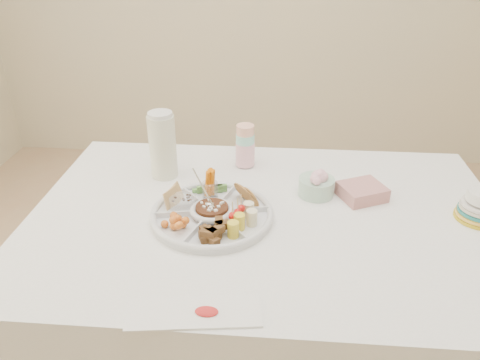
{
  "coord_description": "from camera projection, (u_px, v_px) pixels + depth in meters",
  "views": [
    {
      "loc": [
        0.02,
        -1.26,
        1.58
      ],
      "look_at": [
        -0.09,
        0.06,
        0.85
      ],
      "focal_mm": 35.0,
      "sensor_mm": 36.0,
      "label": 1
    }
  ],
  "objects": [
    {
      "name": "party_tray",
      "position": [
        212.0,
        212.0,
        1.47
      ],
      "size": [
        0.44,
        0.44,
        0.04
      ],
      "primitive_type": "cylinder",
      "rotation": [
        0.0,
        0.0,
        0.19
      ],
      "color": "white",
      "rests_on": "dining_table"
    },
    {
      "name": "granola_chunks",
      "position": [
        214.0,
        233.0,
        1.35
      ],
      "size": [
        0.13,
        0.13,
        0.05
      ],
      "primitive_type": null,
      "rotation": [
        0.0,
        0.0,
        0.19
      ],
      "color": "brown",
      "rests_on": "party_tray"
    },
    {
      "name": "dining_table",
      "position": [
        263.0,
        303.0,
        1.68
      ],
      "size": [
        1.52,
        1.02,
        0.76
      ],
      "primitive_type": "cube",
      "color": "white",
      "rests_on": "floor"
    },
    {
      "name": "carrot_cucumber",
      "position": [
        210.0,
        181.0,
        1.56
      ],
      "size": [
        0.12,
        0.12,
        0.09
      ],
      "primitive_type": null,
      "rotation": [
        0.0,
        0.0,
        0.19
      ],
      "color": "orange",
      "rests_on": "party_tray"
    },
    {
      "name": "banana_tomato",
      "position": [
        250.0,
        212.0,
        1.4
      ],
      "size": [
        0.13,
        0.13,
        0.09
      ],
      "primitive_type": null,
      "rotation": [
        0.0,
        0.0,
        0.19
      ],
      "color": "#FFDF66",
      "rests_on": "party_tray"
    },
    {
      "name": "cup_stack",
      "position": [
        245.0,
        142.0,
        1.75
      ],
      "size": [
        0.09,
        0.09,
        0.2
      ],
      "primitive_type": "cylinder",
      "rotation": [
        0.0,
        0.0,
        -0.25
      ],
      "color": "silver",
      "rests_on": "dining_table"
    },
    {
      "name": "placemat",
      "position": [
        194.0,
        313.0,
        1.12
      ],
      "size": [
        0.33,
        0.15,
        0.01
      ],
      "primitive_type": "cube",
      "rotation": [
        0.0,
        0.0,
        0.13
      ],
      "color": "white",
      "rests_on": "dining_table"
    },
    {
      "name": "flower_bowl",
      "position": [
        317.0,
        183.0,
        1.59
      ],
      "size": [
        0.16,
        0.16,
        0.09
      ],
      "primitive_type": "cylinder",
      "rotation": [
        0.0,
        0.0,
        -0.38
      ],
      "color": "#9BB4A6",
      "rests_on": "dining_table"
    },
    {
      "name": "pita_raisins",
      "position": [
        176.0,
        198.0,
        1.5
      ],
      "size": [
        0.14,
        0.14,
        0.07
      ],
      "primitive_type": null,
      "rotation": [
        0.0,
        0.0,
        0.19
      ],
      "color": "#E3C681",
      "rests_on": "party_tray"
    },
    {
      "name": "tortillas",
      "position": [
        245.0,
        194.0,
        1.52
      ],
      "size": [
        0.11,
        0.11,
        0.06
      ],
      "primitive_type": null,
      "rotation": [
        0.0,
        0.0,
        0.19
      ],
      "color": "olive",
      "rests_on": "party_tray"
    },
    {
      "name": "bean_dip",
      "position": [
        212.0,
        210.0,
        1.46
      ],
      "size": [
        0.12,
        0.12,
        0.04
      ],
      "primitive_type": "cylinder",
      "rotation": [
        0.0,
        0.0,
        0.19
      ],
      "color": "#5C2B16",
      "rests_on": "party_tray"
    },
    {
      "name": "napkin_stack",
      "position": [
        362.0,
        192.0,
        1.58
      ],
      "size": [
        0.18,
        0.17,
        0.05
      ],
      "primitive_type": "cube",
      "rotation": [
        0.0,
        0.0,
        0.43
      ],
      "color": "tan",
      "rests_on": "dining_table"
    },
    {
      "name": "cherries",
      "position": [
        175.0,
        223.0,
        1.39
      ],
      "size": [
        0.12,
        0.12,
        0.04
      ],
      "primitive_type": null,
      "rotation": [
        0.0,
        0.0,
        0.19
      ],
      "color": "orange",
      "rests_on": "party_tray"
    },
    {
      "name": "thermos",
      "position": [
        163.0,
        144.0,
        1.67
      ],
      "size": [
        0.13,
        0.13,
        0.25
      ],
      "primitive_type": "cylinder",
      "rotation": [
        0.0,
        0.0,
        0.38
      ],
      "color": "beige",
      "rests_on": "dining_table"
    }
  ]
}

